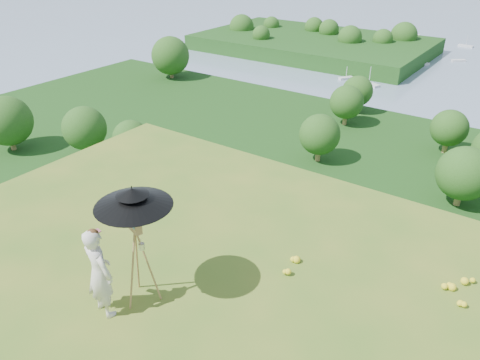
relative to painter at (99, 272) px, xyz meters
The scene contains 7 objects.
forest_slope 45.34m from the painter, 87.16° to the left, with size 140.00×56.00×22.00m, color #14350E.
peninsula 173.28m from the painter, 115.43° to the left, with size 90.00×60.00×12.00m, color #14350E, non-canonical shape.
slope_trees 37.66m from the painter, 87.16° to the left, with size 110.00×50.00×6.00m, color #234B16, non-canonical shape.
painter is the anchor object (origin of this frame).
field_easel 0.61m from the painter, 63.65° to the left, with size 0.63×0.63×1.65m, color olive, non-canonical shape.
sun_umbrella 1.14m from the painter, 64.18° to the left, with size 1.16×1.16×0.72m, color black, non-canonical shape.
painter_cap 0.73m from the painter, ahead, with size 0.18×0.22×0.10m, color #BD6873, non-canonical shape.
Camera 1 is at (3.20, -2.45, 5.29)m, focal length 35.00 mm.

